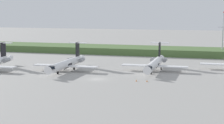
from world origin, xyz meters
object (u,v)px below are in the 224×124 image
(regional_jet_second, at_px, (67,63))
(safety_cone_mid_marker, at_px, (147,81))
(antenna_mast, at_px, (223,38))
(safety_cone_front_marker, at_px, (136,80))
(regional_jet_third, at_px, (155,63))

(regional_jet_second, height_order, safety_cone_mid_marker, regional_jet_second)
(regional_jet_second, relative_size, safety_cone_mid_marker, 56.36)
(antenna_mast, relative_size, safety_cone_mid_marker, 36.61)
(antenna_mast, height_order, safety_cone_front_marker, antenna_mast)
(regional_jet_second, distance_m, regional_jet_third, 30.78)
(safety_cone_front_marker, relative_size, safety_cone_mid_marker, 1.00)
(safety_cone_mid_marker, bearing_deg, regional_jet_second, 157.35)
(safety_cone_front_marker, bearing_deg, regional_jet_second, 154.59)
(regional_jet_second, distance_m, antenna_mast, 76.74)
(regional_jet_second, bearing_deg, safety_cone_front_marker, -25.41)
(antenna_mast, bearing_deg, safety_cone_front_marker, -110.29)
(regional_jet_second, bearing_deg, regional_jet_third, 15.45)
(regional_jet_third, height_order, safety_cone_mid_marker, regional_jet_third)
(safety_cone_mid_marker, bearing_deg, antenna_mast, 72.01)
(regional_jet_third, xyz_separation_m, safety_cone_front_marker, (-2.24, -21.23, -2.26))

